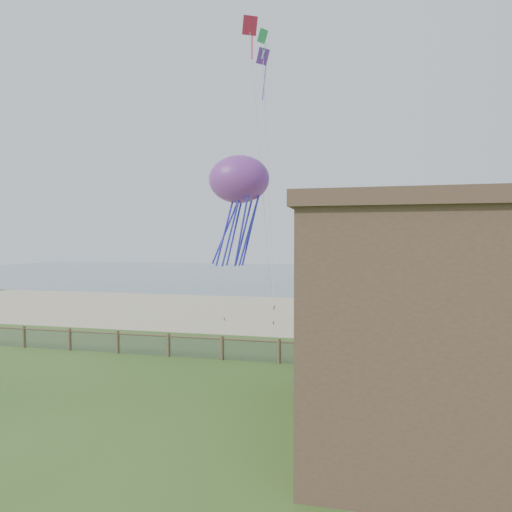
{
  "coord_description": "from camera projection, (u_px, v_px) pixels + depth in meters",
  "views": [
    {
      "loc": [
        7.03,
        -16.49,
        6.23
      ],
      "look_at": [
        1.34,
        8.0,
        5.35
      ],
      "focal_mm": 32.0,
      "sensor_mm": 36.0,
      "label": 1
    }
  ],
  "objects": [
    {
      "name": "octopus_kite",
      "position": [
        239.0,
        209.0,
        31.57
      ],
      "size": [
        4.6,
        3.9,
        8.03
      ],
      "primitive_type": null,
      "rotation": [
        0.0,
        0.0,
        -0.34
      ],
      "color": "red"
    },
    {
      "name": "kite_red",
      "position": [
        250.0,
        35.0,
        29.21
      ],
      "size": [
        1.76,
        1.96,
        2.39
      ],
      "primitive_type": null,
      "rotation": [
        0.44,
        0.0,
        0.49
      ],
      "color": "#C82342"
    },
    {
      "name": "kite_purple",
      "position": [
        263.0,
        72.0,
        37.12
      ],
      "size": [
        2.47,
        2.42,
        3.68
      ],
      "primitive_type": null,
      "rotation": [
        0.44,
        0.0,
        0.82
      ],
      "color": "#6F31A0"
    },
    {
      "name": "motel_deck",
      "position": [
        502.0,
        378.0,
        19.77
      ],
      "size": [
        15.0,
        2.0,
        0.5
      ],
      "primitive_type": "cube",
      "color": "brown",
      "rests_on": "ground"
    },
    {
      "name": "ocean",
      "position": [
        322.0,
        275.0,
        82.1
      ],
      "size": [
        160.0,
        68.0,
        0.02
      ],
      "primitive_type": "cube",
      "color": "slate",
      "rests_on": "ground"
    },
    {
      "name": "chainlink_fence",
      "position": [
        222.0,
        349.0,
        23.68
      ],
      "size": [
        36.2,
        0.2,
        1.25
      ],
      "primitive_type": null,
      "color": "brown",
      "rests_on": "ground"
    },
    {
      "name": "kite_green",
      "position": [
        263.0,
        43.0,
        36.08
      ],
      "size": [
        1.83,
        1.69,
        2.19
      ],
      "primitive_type": null,
      "rotation": [
        0.44,
        0.0,
        0.99
      ],
      "color": "green"
    },
    {
      "name": "sand_beach",
      "position": [
        278.0,
        312.0,
        39.27
      ],
      "size": [
        72.0,
        20.0,
        0.02
      ],
      "primitive_type": "cube",
      "color": "#C8B291",
      "rests_on": "ground"
    },
    {
      "name": "picnic_table",
      "position": [
        358.0,
        367.0,
        21.15
      ],
      "size": [
        1.92,
        1.61,
        0.71
      ],
      "primitive_type": null,
      "rotation": [
        0.0,
        0.0,
        0.22
      ],
      "color": "brown",
      "rests_on": "ground"
    },
    {
      "name": "ground",
      "position": [
        177.0,
        399.0,
        17.86
      ],
      "size": [
        160.0,
        160.0,
        0.0
      ],
      "primitive_type": "plane",
      "color": "#34561D",
      "rests_on": "ground"
    }
  ]
}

